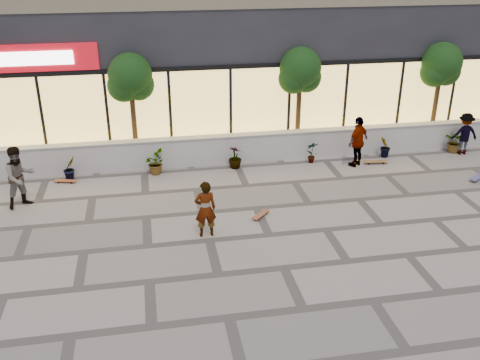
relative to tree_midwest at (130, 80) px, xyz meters
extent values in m
plane|color=#A59B8F|center=(3.50, -7.70, -2.99)|extent=(80.00, 80.00, 0.00)
cube|color=silver|center=(3.50, -0.70, -2.49)|extent=(22.00, 0.35, 1.00)
cube|color=#B2AFA8|center=(3.50, -0.70, -1.97)|extent=(22.00, 0.42, 0.04)
cube|color=#26252A|center=(3.50, 4.80, 1.26)|extent=(24.00, 9.00, 8.50)
cube|color=#E8BE5D|center=(3.50, 0.28, -1.29)|extent=(23.04, 0.05, 3.00)
cube|color=black|center=(3.50, 0.25, 0.26)|extent=(23.04, 0.08, 0.15)
cube|color=#B50C18|center=(-3.50, 0.23, 0.81)|extent=(5.00, 0.10, 0.90)
cube|color=white|center=(-3.50, 0.16, 0.81)|extent=(3.40, 0.06, 0.45)
imported|color=#173410|center=(-2.20, -1.25, -2.58)|extent=(0.57, 0.57, 0.81)
imported|color=#173410|center=(0.60, -1.25, -2.58)|extent=(0.68, 0.77, 0.81)
imported|color=#173410|center=(3.40, -1.25, -2.58)|extent=(0.64, 0.64, 0.81)
imported|color=#173410|center=(6.20, -1.25, -2.58)|extent=(0.46, 0.35, 0.81)
imported|color=#173410|center=(9.00, -1.25, -2.58)|extent=(0.55, 0.57, 0.81)
imported|color=#173410|center=(11.80, -1.25, -2.58)|extent=(0.77, 0.84, 0.81)
cylinder|color=#4F371C|center=(0.00, 0.00, -1.37)|extent=(0.18, 0.18, 3.24)
sphere|color=#173410|center=(0.00, 0.00, 0.18)|extent=(1.50, 1.50, 1.50)
sphere|color=#173410|center=(-0.25, -0.05, -0.18)|extent=(1.10, 1.10, 1.10)
sphere|color=#173410|center=(0.25, 0.05, -0.18)|extent=(1.10, 1.10, 1.10)
cylinder|color=#4F371C|center=(6.00, 0.00, -1.37)|extent=(0.18, 0.18, 3.24)
sphere|color=#173410|center=(6.00, 0.00, 0.18)|extent=(1.50, 1.50, 1.50)
sphere|color=#173410|center=(5.75, -0.05, -0.18)|extent=(1.10, 1.10, 1.10)
sphere|color=#173410|center=(6.25, 0.05, -0.18)|extent=(1.10, 1.10, 1.10)
cylinder|color=#4F371C|center=(11.50, 0.00, -1.37)|extent=(0.18, 0.18, 3.24)
sphere|color=#173410|center=(11.50, 0.00, 0.18)|extent=(1.50, 1.50, 1.50)
sphere|color=#173410|center=(11.25, -0.05, -0.18)|extent=(1.10, 1.10, 1.10)
sphere|color=#173410|center=(11.75, 0.05, -0.18)|extent=(1.10, 1.10, 1.10)
imported|color=white|center=(1.81, -5.77, -2.19)|extent=(0.60, 0.41, 1.60)
imported|color=#968760|center=(-3.38, -3.01, -2.04)|extent=(1.16, 1.11, 1.89)
imported|color=white|center=(7.68, -1.81, -2.08)|extent=(1.12, 0.97, 1.81)
imported|color=maroon|center=(12.03, -1.40, -2.20)|extent=(1.07, 0.67, 1.58)
cube|color=brown|center=(3.51, -5.00, -2.91)|extent=(0.65, 0.66, 0.02)
cylinder|color=black|center=(3.62, -4.79, -2.96)|extent=(0.06, 0.06, 0.05)
cylinder|color=black|center=(3.71, -4.88, -2.96)|extent=(0.06, 0.06, 0.05)
cylinder|color=black|center=(3.30, -5.11, -2.96)|extent=(0.06, 0.06, 0.05)
cylinder|color=black|center=(3.39, -5.21, -2.96)|extent=(0.06, 0.06, 0.05)
cube|color=#CA5825|center=(-2.36, -1.50, -2.91)|extent=(0.75, 0.36, 0.02)
cylinder|color=black|center=(-2.13, -1.49, -2.96)|extent=(0.06, 0.04, 0.05)
cylinder|color=black|center=(-2.16, -1.62, -2.96)|extent=(0.06, 0.04, 0.05)
cylinder|color=black|center=(-2.56, -1.38, -2.96)|extent=(0.06, 0.04, 0.05)
cylinder|color=black|center=(-2.59, -1.51, -2.96)|extent=(0.06, 0.04, 0.05)
cube|color=brown|center=(8.44, -1.78, -2.89)|extent=(0.87, 0.29, 0.02)
cylinder|color=black|center=(8.71, -1.73, -2.95)|extent=(0.06, 0.04, 0.06)
cylinder|color=black|center=(8.70, -1.88, -2.95)|extent=(0.06, 0.04, 0.06)
cylinder|color=black|center=(8.19, -1.68, -2.95)|extent=(0.06, 0.04, 0.06)
cylinder|color=black|center=(8.17, -1.83, -2.95)|extent=(0.06, 0.04, 0.06)
cube|color=#44447D|center=(11.25, -3.70, -2.89)|extent=(0.85, 0.67, 0.02)
cylinder|color=black|center=(11.42, -3.48, -2.95)|extent=(0.07, 0.06, 0.06)
cylinder|color=black|center=(10.98, -3.78, -2.95)|extent=(0.07, 0.06, 0.06)
cylinder|color=black|center=(11.07, -3.91, -2.95)|extent=(0.07, 0.06, 0.06)
camera|label=1|loc=(0.46, -18.39, 4.34)|focal=40.00mm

